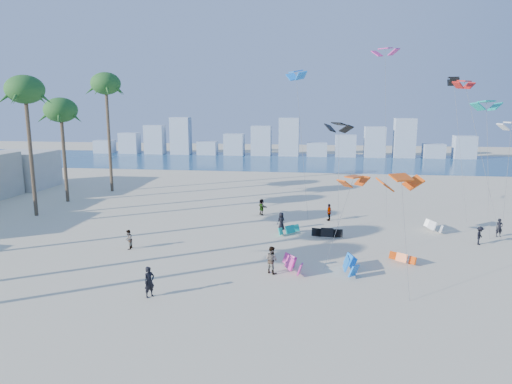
# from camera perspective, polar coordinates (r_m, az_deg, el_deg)

# --- Properties ---
(ground) EXTENTS (220.00, 220.00, 0.00)m
(ground) POSITION_cam_1_polar(r_m,az_deg,el_deg) (24.76, -12.54, -17.31)
(ground) COLOR beige
(ground) RESTS_ON ground
(ocean) EXTENTS (220.00, 220.00, 0.00)m
(ocean) POSITION_cam_1_polar(r_m,az_deg,el_deg) (93.43, 2.83, 3.84)
(ocean) COLOR navy
(ocean) RESTS_ON ground
(kitesurfer_near) EXTENTS (0.78, 0.84, 1.92)m
(kitesurfer_near) POSITION_cam_1_polar(r_m,az_deg,el_deg) (29.11, -13.09, -10.81)
(kitesurfer_near) COLOR black
(kitesurfer_near) RESTS_ON ground
(kitesurfer_mid) EXTENTS (1.18, 1.13, 1.92)m
(kitesurfer_mid) POSITION_cam_1_polar(r_m,az_deg,el_deg) (32.17, 1.93, -8.39)
(kitesurfer_mid) COLOR gray
(kitesurfer_mid) RESTS_ON ground
(kitesurfers_far) EXTENTS (31.64, 14.15, 1.71)m
(kitesurfers_far) POSITION_cam_1_polar(r_m,az_deg,el_deg) (43.30, 6.86, -3.53)
(kitesurfers_far) COLOR black
(kitesurfers_far) RESTS_ON ground
(grounded_kites) EXTENTS (15.01, 15.17, 0.97)m
(grounded_kites) POSITION_cam_1_polar(r_m,az_deg,el_deg) (37.32, 10.98, -6.67)
(grounded_kites) COLOR #D72F95
(grounded_kites) RESTS_ON ground
(flying_kites) EXTENTS (25.41, 28.58, 18.03)m
(flying_kites) POSITION_cam_1_polar(r_m,az_deg,el_deg) (44.82, 17.84, 10.28)
(flying_kites) COLOR #ED4D0C
(flying_kites) RESTS_ON ground
(distant_skyline) EXTENTS (85.00, 3.00, 8.40)m
(distant_skyline) POSITION_cam_1_polar(r_m,az_deg,el_deg) (103.12, 2.67, 6.24)
(distant_skyline) COLOR #9EADBF
(distant_skyline) RESTS_ON ground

